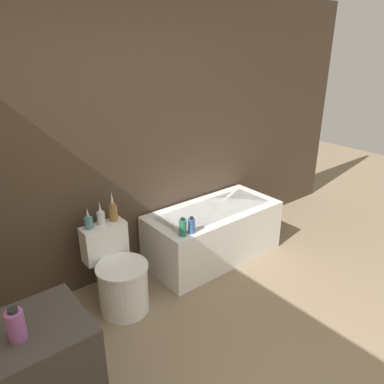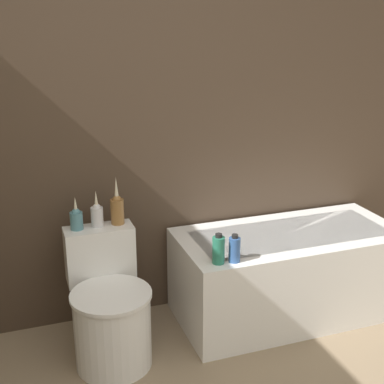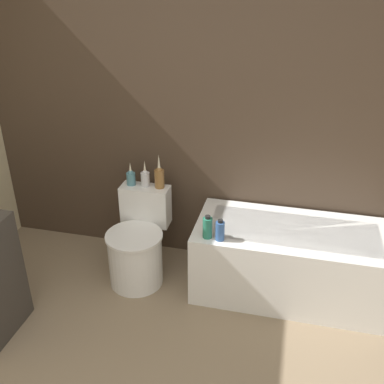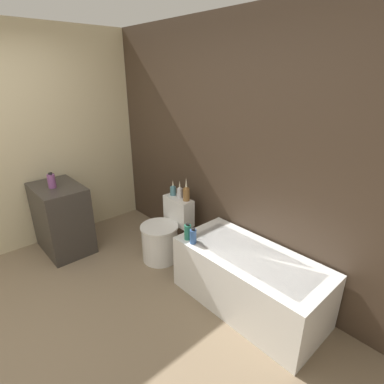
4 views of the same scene
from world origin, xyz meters
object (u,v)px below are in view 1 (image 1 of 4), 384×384
toilet (119,278)px  vase_bronze (113,210)px  soap_bottle_glass (16,325)px  vase_gold (88,221)px  vase_silver (101,216)px  bathtub (213,233)px  shampoo_bottle_short (192,226)px  shampoo_bottle_tall (183,228)px

toilet → vase_bronze: 0.58m
soap_bottle_glass → vase_gold: size_ratio=0.94×
vase_gold → vase_silver: (0.12, 0.01, 0.01)m
toilet → vase_gold: vase_gold is taller
bathtub → shampoo_bottle_short: shampoo_bottle_short is taller
vase_gold → shampoo_bottle_short: 0.89m
soap_bottle_glass → vase_silver: size_ratio=0.85×
toilet → shampoo_bottle_short: bearing=-12.4°
bathtub → shampoo_bottle_tall: size_ratio=8.17×
vase_bronze → shampoo_bottle_short: (0.55, -0.40, -0.17)m
soap_bottle_glass → vase_silver: bearing=48.8°
toilet → vase_silver: bearing=90.0°
bathtub → soap_bottle_glass: (-2.12, -0.95, 0.64)m
toilet → soap_bottle_glass: soap_bottle_glass is taller
toilet → vase_silver: 0.55m
shampoo_bottle_tall → bathtub: bearing=22.4°
vase_gold → soap_bottle_glass: bearing=-127.8°
bathtub → vase_silver: (-1.16, 0.15, 0.49)m
bathtub → vase_bronze: 1.17m
bathtub → shampoo_bottle_short: bearing=-153.0°
shampoo_bottle_tall → vase_silver: bearing=146.2°
vase_bronze → shampoo_bottle_short: vase_bronze is taller
bathtub → vase_silver: size_ratio=6.63×
vase_silver → shampoo_bottle_short: 0.79m
toilet → soap_bottle_glass: (-0.96, -0.85, 0.63)m
vase_gold → vase_silver: vase_silver is taller
shampoo_bottle_short → toilet: bearing=167.6°
vase_gold → vase_silver: 0.12m
vase_silver → toilet: bearing=-90.0°
soap_bottle_glass → shampoo_bottle_tall: (1.54, 0.71, -0.28)m
soap_bottle_glass → vase_bronze: 1.54m
shampoo_bottle_tall → toilet: bearing=166.7°
bathtub → vase_bronze: bearing=172.0°
toilet → vase_bronze: size_ratio=2.52×
bathtub → shampoo_bottle_short: 0.65m
vase_silver → soap_bottle_glass: bearing=-131.2°
toilet → vase_bronze: vase_bronze is taller
soap_bottle_glass → shampoo_bottle_tall: size_ratio=1.05×
vase_gold → shampoo_bottle_short: vase_gold is taller
toilet → vase_bronze: (0.12, 0.25, 0.51)m
shampoo_bottle_short → soap_bottle_glass: bearing=-156.8°
vase_gold → vase_bronze: 0.23m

